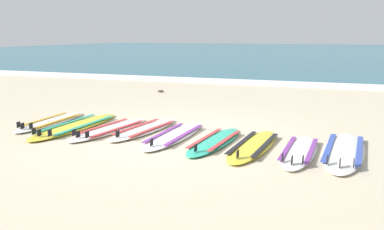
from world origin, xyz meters
TOP-DOWN VIEW (x-y plane):
  - ground_plane at (0.00, 0.00)m, footprint 80.00×80.00m
  - sea at (0.00, 37.68)m, footprint 80.00×60.00m
  - wave_foam_strip at (0.00, 8.09)m, footprint 80.00×0.82m
  - surfboard_0 at (-2.68, 0.15)m, footprint 0.54×2.07m
  - surfboard_1 at (-1.97, 0.01)m, footprint 0.73×2.56m
  - surfboard_2 at (-1.20, -0.01)m, footprint 0.85×2.20m
  - surfboard_3 at (-0.59, 0.19)m, footprint 0.80×2.10m
  - surfboard_4 at (0.11, -0.04)m, footprint 0.65×2.20m
  - surfboard_5 at (0.89, -0.18)m, footprint 0.68×2.03m
  - surfboard_6 at (1.54, -0.23)m, footprint 0.70×2.16m
  - surfboard_7 at (2.26, -0.30)m, footprint 0.58×1.99m
  - surfboard_8 at (2.90, -0.05)m, footprint 0.78×2.46m
  - seaweed_clump_near_shoreline at (-2.41, 5.02)m, footprint 0.20×0.16m

SIDE VIEW (x-z plane):
  - ground_plane at x=0.00m, z-range 0.00..0.00m
  - seaweed_clump_near_shoreline at x=-2.41m, z-range 0.00..0.07m
  - surfboard_4 at x=0.11m, z-range -0.05..0.13m
  - surfboard_6 at x=1.54m, z-range -0.05..0.13m
  - surfboard_3 at x=-0.59m, z-range -0.05..0.13m
  - surfboard_5 at x=0.89m, z-range -0.05..0.13m
  - surfboard_1 at x=-1.97m, z-range -0.05..0.13m
  - surfboard_8 at x=2.90m, z-range -0.05..0.13m
  - surfboard_2 at x=-1.20m, z-range -0.05..0.13m
  - surfboard_0 at x=-2.68m, z-range -0.05..0.13m
  - surfboard_7 at x=2.26m, z-range -0.05..0.13m
  - sea at x=0.00m, z-range 0.00..0.10m
  - wave_foam_strip at x=0.00m, z-range 0.00..0.11m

